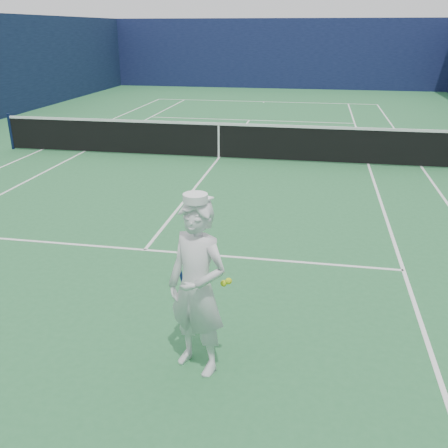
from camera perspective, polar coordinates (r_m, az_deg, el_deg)
name	(u,v)px	position (r m, az deg, el deg)	size (l,w,h in m)	color
ground	(219,158)	(14.26, -0.60, 7.52)	(80.00, 80.00, 0.00)	#296C3B
court_markings	(219,158)	(14.26, -0.60, 7.54)	(11.03, 23.83, 0.01)	white
windscreen_fence	(218,86)	(13.91, -0.64, 15.54)	(20.12, 36.12, 4.00)	#10163C
tennis_net	(219,139)	(14.13, -0.61, 9.71)	(12.88, 0.09, 1.07)	#141E4C
tennis_player	(197,288)	(5.14, -3.07, -7.30)	(0.82, 0.76, 1.97)	white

